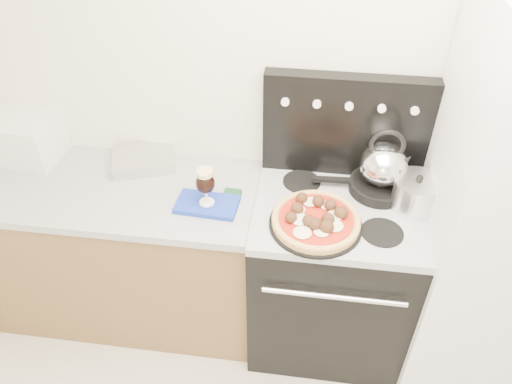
% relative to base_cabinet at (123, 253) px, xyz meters
% --- Properties ---
extents(room_shell, '(3.52, 3.01, 2.52)m').
position_rel_base_cabinet_xyz_m(room_shell, '(1.02, -0.91, 0.82)').
color(room_shell, beige).
rests_on(room_shell, ground).
extents(base_cabinet, '(1.45, 0.60, 0.86)m').
position_rel_base_cabinet_xyz_m(base_cabinet, '(0.00, 0.00, 0.00)').
color(base_cabinet, brown).
rests_on(base_cabinet, ground).
extents(countertop, '(1.48, 0.63, 0.04)m').
position_rel_base_cabinet_xyz_m(countertop, '(0.00, 0.00, 0.45)').
color(countertop, '#A6A6A6').
rests_on(countertop, base_cabinet).
extents(stove_body, '(0.76, 0.65, 0.88)m').
position_rel_base_cabinet_xyz_m(stove_body, '(1.10, -0.02, 0.01)').
color(stove_body, black).
rests_on(stove_body, ground).
extents(cooktop, '(0.76, 0.65, 0.04)m').
position_rel_base_cabinet_xyz_m(cooktop, '(1.10, -0.02, 0.47)').
color(cooktop, '#ADADB2').
rests_on(cooktop, stove_body).
extents(backguard, '(0.76, 0.08, 0.50)m').
position_rel_base_cabinet_xyz_m(backguard, '(1.10, 0.25, 0.74)').
color(backguard, black).
rests_on(backguard, cooktop).
extents(fridge, '(0.64, 0.68, 1.90)m').
position_rel_base_cabinet_xyz_m(fridge, '(1.80, -0.05, 0.52)').
color(fridge, silver).
rests_on(fridge, ground).
extents(toaster_oven, '(0.37, 0.29, 0.22)m').
position_rel_base_cabinet_xyz_m(toaster_oven, '(-0.49, 0.18, 0.58)').
color(toaster_oven, silver).
rests_on(toaster_oven, countertop).
extents(foil_sheet, '(0.36, 0.30, 0.06)m').
position_rel_base_cabinet_xyz_m(foil_sheet, '(0.13, 0.18, 0.50)').
color(foil_sheet, white).
rests_on(foil_sheet, countertop).
extents(oven_mitt, '(0.29, 0.18, 0.02)m').
position_rel_base_cabinet_xyz_m(oven_mitt, '(0.51, -0.09, 0.48)').
color(oven_mitt, '#1934A8').
rests_on(oven_mitt, countertop).
extents(beer_glass, '(0.09, 0.09, 0.19)m').
position_rel_base_cabinet_xyz_m(beer_glass, '(0.51, -0.09, 0.59)').
color(beer_glass, black).
rests_on(beer_glass, oven_mitt).
extents(pizza_pan, '(0.41, 0.41, 0.01)m').
position_rel_base_cabinet_xyz_m(pizza_pan, '(1.00, -0.17, 0.50)').
color(pizza_pan, black).
rests_on(pizza_pan, cooktop).
extents(pizza, '(0.46, 0.46, 0.05)m').
position_rel_base_cabinet_xyz_m(pizza, '(1.00, -0.17, 0.53)').
color(pizza, tan).
rests_on(pizza, pizza_pan).
extents(skillet, '(0.29, 0.29, 0.05)m').
position_rel_base_cabinet_xyz_m(skillet, '(1.28, 0.11, 0.51)').
color(skillet, black).
rests_on(skillet, cooktop).
extents(tea_kettle, '(0.25, 0.25, 0.24)m').
position_rel_base_cabinet_xyz_m(tea_kettle, '(1.28, 0.11, 0.66)').
color(tea_kettle, '#B4B1C8').
rests_on(tea_kettle, skillet).
extents(stock_pot, '(0.22, 0.22, 0.15)m').
position_rel_base_cabinet_xyz_m(stock_pot, '(1.43, 0.01, 0.56)').
color(stock_pot, silver).
rests_on(stock_pot, cooktop).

